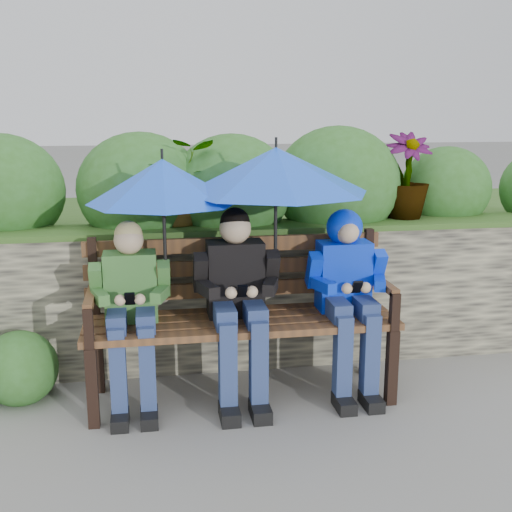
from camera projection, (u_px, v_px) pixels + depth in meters
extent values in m
plane|color=gray|center=(259.00, 405.00, 4.08)|extent=(60.00, 60.00, 0.00)
cube|color=#373530|center=(241.00, 296.00, 4.69)|extent=(8.00, 0.40, 1.00)
cube|color=#345E1B|center=(241.00, 228.00, 4.58)|extent=(8.00, 0.42, 0.04)
cube|color=#345E1B|center=(222.00, 261.00, 5.85)|extent=(8.00, 2.00, 0.96)
ellipsoid|color=#2C5C1E|center=(0.00, 191.00, 4.54)|extent=(0.90, 0.72, 0.81)
ellipsoid|color=#2C5C1E|center=(141.00, 189.00, 4.61)|extent=(0.91, 0.73, 0.82)
ellipsoid|color=#2C5C1E|center=(232.00, 189.00, 4.68)|extent=(0.89, 0.71, 0.80)
ellipsoid|color=#2C5C1E|center=(337.00, 184.00, 4.83)|extent=(0.96, 0.77, 0.86)
ellipsoid|color=#2C5C1E|center=(446.00, 188.00, 5.10)|extent=(0.74, 0.59, 0.66)
sphere|color=#CB8AAD|center=(299.00, 205.00, 4.71)|extent=(0.14, 0.14, 0.14)
imported|color=#2C5C1E|center=(180.00, 182.00, 4.53)|extent=(0.55, 0.48, 0.61)
imported|color=#2C5C1E|center=(406.00, 176.00, 4.80)|extent=(0.36, 0.36, 0.64)
sphere|color=#2C5C1E|center=(20.00, 368.00, 4.13)|extent=(0.49, 0.49, 0.49)
cube|color=black|center=(92.00, 388.00, 3.74)|extent=(0.07, 0.07, 0.49)
cube|color=black|center=(98.00, 357.00, 4.22)|extent=(0.07, 0.07, 0.49)
cube|color=black|center=(392.00, 367.00, 4.04)|extent=(0.07, 0.07, 0.49)
cube|color=black|center=(366.00, 340.00, 4.52)|extent=(0.07, 0.07, 0.49)
cube|color=brown|center=(247.00, 333.00, 3.87)|extent=(1.97, 0.11, 0.04)
cube|color=brown|center=(243.00, 326.00, 4.01)|extent=(1.97, 0.11, 0.04)
cube|color=brown|center=(240.00, 318.00, 4.14)|extent=(1.97, 0.11, 0.04)
cube|color=brown|center=(237.00, 312.00, 4.28)|extent=(1.97, 0.11, 0.04)
cube|color=black|center=(94.00, 279.00, 4.12)|extent=(0.05, 0.05, 0.55)
cube|color=brown|center=(91.00, 296.00, 3.87)|extent=(0.05, 0.51, 0.04)
cube|color=black|center=(89.00, 329.00, 3.66)|extent=(0.05, 0.05, 0.24)
cube|color=black|center=(368.00, 268.00, 4.42)|extent=(0.05, 0.05, 0.55)
cube|color=brown|center=(381.00, 283.00, 4.17)|extent=(0.05, 0.51, 0.04)
cube|color=black|center=(395.00, 312.00, 3.96)|extent=(0.05, 0.05, 0.24)
cube|color=brown|center=(236.00, 289.00, 4.31)|extent=(1.97, 0.04, 0.10)
cube|color=brown|center=(235.00, 267.00, 4.27)|extent=(1.97, 0.04, 0.10)
cube|color=brown|center=(235.00, 244.00, 4.24)|extent=(1.97, 0.04, 0.10)
cube|color=#275D23|center=(131.00, 286.00, 4.00)|extent=(0.32, 0.19, 0.44)
sphere|color=tan|center=(129.00, 240.00, 3.91)|extent=(0.18, 0.18, 0.18)
sphere|color=tan|center=(128.00, 235.00, 3.92)|extent=(0.17, 0.17, 0.17)
cube|color=navy|center=(117.00, 320.00, 3.88)|extent=(0.11, 0.30, 0.11)
cube|color=navy|center=(118.00, 375.00, 3.80)|extent=(0.10, 0.10, 0.59)
cube|color=black|center=(120.00, 420.00, 3.80)|extent=(0.10, 0.21, 0.08)
cube|color=navy|center=(146.00, 318.00, 3.91)|extent=(0.11, 0.30, 0.11)
cube|color=navy|center=(148.00, 373.00, 3.83)|extent=(0.10, 0.10, 0.59)
cube|color=black|center=(149.00, 418.00, 3.83)|extent=(0.10, 0.21, 0.08)
cube|color=#275D23|center=(96.00, 281.00, 3.91)|extent=(0.08, 0.17, 0.24)
cube|color=#275D23|center=(100.00, 297.00, 3.81)|extent=(0.12, 0.20, 0.07)
sphere|color=tan|center=(120.00, 300.00, 3.75)|extent=(0.07, 0.07, 0.07)
cube|color=#275D23|center=(164.00, 278.00, 3.98)|extent=(0.08, 0.17, 0.24)
cube|color=#275D23|center=(160.00, 294.00, 3.87)|extent=(0.12, 0.20, 0.07)
sphere|color=tan|center=(140.00, 299.00, 3.77)|extent=(0.07, 0.07, 0.07)
cube|color=black|center=(130.00, 299.00, 3.75)|extent=(0.06, 0.07, 0.09)
cube|color=black|center=(235.00, 278.00, 4.10)|extent=(0.36, 0.21, 0.48)
sphere|color=tan|center=(235.00, 228.00, 4.01)|extent=(0.20, 0.20, 0.20)
sphere|color=black|center=(235.00, 222.00, 4.01)|extent=(0.19, 0.19, 0.19)
cube|color=navy|center=(224.00, 314.00, 3.97)|extent=(0.13, 0.34, 0.13)
cube|color=navy|center=(228.00, 370.00, 3.87)|extent=(0.10, 0.12, 0.60)
cube|color=black|center=(230.00, 414.00, 3.87)|extent=(0.12, 0.23, 0.08)
cube|color=navy|center=(254.00, 312.00, 4.00)|extent=(0.13, 0.34, 0.13)
cube|color=navy|center=(259.00, 368.00, 3.90)|extent=(0.10, 0.12, 0.60)
cube|color=black|center=(260.00, 411.00, 3.90)|extent=(0.12, 0.23, 0.08)
cube|color=black|center=(200.00, 272.00, 4.00)|extent=(0.08, 0.19, 0.27)
cube|color=black|center=(208.00, 289.00, 3.89)|extent=(0.13, 0.22, 0.07)
sphere|color=tan|center=(231.00, 293.00, 3.82)|extent=(0.07, 0.07, 0.07)
cube|color=black|center=(271.00, 269.00, 4.08)|extent=(0.08, 0.19, 0.27)
cube|color=black|center=(270.00, 287.00, 3.96)|extent=(0.13, 0.22, 0.07)
sphere|color=tan|center=(252.00, 292.00, 3.84)|extent=(0.07, 0.07, 0.07)
cube|color=black|center=(242.00, 291.00, 3.82)|extent=(0.06, 0.07, 0.09)
cube|color=#0534B8|center=(343.00, 276.00, 4.22)|extent=(0.34, 0.20, 0.46)
sphere|color=tan|center=(346.00, 229.00, 4.13)|extent=(0.19, 0.19, 0.19)
sphere|color=#0534B8|center=(344.00, 227.00, 4.16)|extent=(0.24, 0.24, 0.24)
sphere|color=tan|center=(348.00, 232.00, 4.09)|extent=(0.14, 0.14, 0.14)
cube|color=navy|center=(337.00, 308.00, 4.09)|extent=(0.12, 0.32, 0.12)
cube|color=navy|center=(342.00, 361.00, 4.01)|extent=(0.10, 0.11, 0.60)
cube|color=black|center=(344.00, 403.00, 4.01)|extent=(0.11, 0.22, 0.08)
cube|color=navy|center=(363.00, 307.00, 4.12)|extent=(0.12, 0.32, 0.12)
cube|color=navy|center=(370.00, 359.00, 4.04)|extent=(0.10, 0.11, 0.60)
cube|color=black|center=(371.00, 401.00, 4.04)|extent=(0.11, 0.22, 0.08)
cube|color=#0534B8|center=(314.00, 270.00, 4.13)|extent=(0.08, 0.18, 0.25)
cube|color=#0534B8|center=(324.00, 286.00, 4.02)|extent=(0.13, 0.21, 0.07)
sphere|color=tan|center=(347.00, 288.00, 3.96)|extent=(0.07, 0.07, 0.07)
cube|color=#0534B8|center=(377.00, 267.00, 4.20)|extent=(0.08, 0.18, 0.25)
cube|color=#0534B8|center=(379.00, 283.00, 4.08)|extent=(0.13, 0.21, 0.07)
sphere|color=tan|center=(365.00, 288.00, 3.98)|extent=(0.07, 0.07, 0.07)
cube|color=black|center=(357.00, 287.00, 3.96)|extent=(0.06, 0.07, 0.09)
cone|color=blue|center=(163.00, 181.00, 3.84)|extent=(0.93, 0.93, 0.27)
cylinder|color=black|center=(162.00, 154.00, 3.80)|extent=(0.02, 0.02, 0.06)
cylinder|color=black|center=(165.00, 233.00, 3.91)|extent=(0.02, 0.02, 0.64)
sphere|color=black|center=(166.00, 284.00, 3.98)|extent=(0.04, 0.04, 0.04)
cone|color=blue|center=(276.00, 170.00, 3.94)|extent=(1.17, 1.17, 0.28)
cylinder|color=black|center=(276.00, 142.00, 3.90)|extent=(0.02, 0.02, 0.06)
cylinder|color=black|center=(276.00, 224.00, 4.02)|extent=(0.02, 0.02, 0.67)
sphere|color=black|center=(275.00, 276.00, 4.09)|extent=(0.04, 0.04, 0.04)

